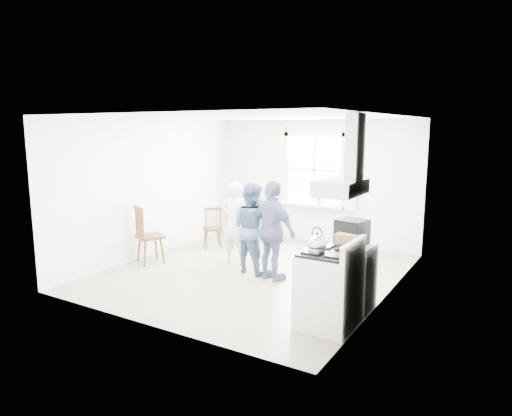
{
  "coord_description": "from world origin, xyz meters",
  "views": [
    {
      "loc": [
        3.89,
        -6.39,
        2.42
      ],
      "look_at": [
        -0.07,
        0.2,
        1.07
      ],
      "focal_mm": 32.0,
      "sensor_mm": 36.0,
      "label": 1
    }
  ],
  "objects_px": {
    "low_cabinet": "(354,276)",
    "windsor_chair_b": "(143,228)",
    "person_left": "(235,223)",
    "gas_stove": "(329,288)",
    "person_mid": "(252,228)",
    "windsor_chair_a": "(213,223)",
    "person_right": "(273,231)",
    "stereo_stack": "(352,232)"
  },
  "relations": [
    {
      "from": "low_cabinet",
      "to": "windsor_chair_b",
      "type": "height_order",
      "value": "windsor_chair_b"
    },
    {
      "from": "person_left",
      "to": "low_cabinet",
      "type": "bearing_deg",
      "value": 154.08
    },
    {
      "from": "gas_stove",
      "to": "person_mid",
      "type": "distance_m",
      "value": 2.38
    },
    {
      "from": "windsor_chair_a",
      "to": "windsor_chair_b",
      "type": "xyz_separation_m",
      "value": [
        -0.46,
        -1.46,
        0.12
      ]
    },
    {
      "from": "windsor_chair_a",
      "to": "gas_stove",
      "type": "bearing_deg",
      "value": -33.13
    },
    {
      "from": "gas_stove",
      "to": "windsor_chair_a",
      "type": "height_order",
      "value": "gas_stove"
    },
    {
      "from": "low_cabinet",
      "to": "person_right",
      "type": "xyz_separation_m",
      "value": [
        -1.51,
        0.46,
        0.35
      ]
    },
    {
      "from": "person_right",
      "to": "windsor_chair_a",
      "type": "bearing_deg",
      "value": -9.9
    },
    {
      "from": "stereo_stack",
      "to": "windsor_chair_a",
      "type": "distance_m",
      "value": 3.81
    },
    {
      "from": "windsor_chair_a",
      "to": "person_right",
      "type": "distance_m",
      "value": 2.25
    },
    {
      "from": "windsor_chair_b",
      "to": "person_right",
      "type": "bearing_deg",
      "value": 9.44
    },
    {
      "from": "low_cabinet",
      "to": "windsor_chair_b",
      "type": "xyz_separation_m",
      "value": [
        -3.93,
        0.06,
        0.2
      ]
    },
    {
      "from": "windsor_chair_a",
      "to": "person_right",
      "type": "bearing_deg",
      "value": -28.31
    },
    {
      "from": "person_right",
      "to": "person_mid",
      "type": "bearing_deg",
      "value": -1.55
    },
    {
      "from": "windsor_chair_b",
      "to": "person_mid",
      "type": "distance_m",
      "value": 2.01
    },
    {
      "from": "gas_stove",
      "to": "low_cabinet",
      "type": "relative_size",
      "value": 1.24
    },
    {
      "from": "person_left",
      "to": "windsor_chair_b",
      "type": "bearing_deg",
      "value": 23.19
    },
    {
      "from": "windsor_chair_a",
      "to": "person_left",
      "type": "relative_size",
      "value": 0.58
    },
    {
      "from": "person_left",
      "to": "person_mid",
      "type": "bearing_deg",
      "value": 148.22
    },
    {
      "from": "gas_stove",
      "to": "low_cabinet",
      "type": "bearing_deg",
      "value": 84.32
    },
    {
      "from": "person_left",
      "to": "person_right",
      "type": "xyz_separation_m",
      "value": [
        1.0,
        -0.41,
        0.06
      ]
    },
    {
      "from": "low_cabinet",
      "to": "windsor_chair_b",
      "type": "relative_size",
      "value": 0.85
    },
    {
      "from": "low_cabinet",
      "to": "person_mid",
      "type": "xyz_separation_m",
      "value": [
        -2.02,
        0.65,
        0.31
      ]
    },
    {
      "from": "gas_stove",
      "to": "person_right",
      "type": "distance_m",
      "value": 1.87
    },
    {
      "from": "stereo_stack",
      "to": "windsor_chair_a",
      "type": "height_order",
      "value": "stereo_stack"
    },
    {
      "from": "windsor_chair_b",
      "to": "person_left",
      "type": "distance_m",
      "value": 1.65
    },
    {
      "from": "gas_stove",
      "to": "person_mid",
      "type": "xyz_separation_m",
      "value": [
        -1.95,
        1.35,
        0.28
      ]
    },
    {
      "from": "stereo_stack",
      "to": "person_right",
      "type": "xyz_separation_m",
      "value": [
        -1.47,
        0.49,
        -0.26
      ]
    },
    {
      "from": "stereo_stack",
      "to": "person_left",
      "type": "distance_m",
      "value": 2.65
    },
    {
      "from": "windsor_chair_b",
      "to": "person_mid",
      "type": "bearing_deg",
      "value": 17.11
    },
    {
      "from": "person_mid",
      "to": "stereo_stack",
      "type": "bearing_deg",
      "value": 170.78
    },
    {
      "from": "low_cabinet",
      "to": "person_left",
      "type": "height_order",
      "value": "person_left"
    },
    {
      "from": "gas_stove",
      "to": "stereo_stack",
      "type": "xyz_separation_m",
      "value": [
        0.03,
        0.67,
        0.58
      ]
    },
    {
      "from": "gas_stove",
      "to": "windsor_chair_b",
      "type": "xyz_separation_m",
      "value": [
        -3.86,
        0.76,
        0.16
      ]
    },
    {
      "from": "gas_stove",
      "to": "person_mid",
      "type": "bearing_deg",
      "value": 145.33
    },
    {
      "from": "low_cabinet",
      "to": "windsor_chair_a",
      "type": "bearing_deg",
      "value": 156.35
    },
    {
      "from": "gas_stove",
      "to": "person_left",
      "type": "bearing_deg",
      "value": 147.09
    },
    {
      "from": "person_mid",
      "to": "person_right",
      "type": "relative_size",
      "value": 0.95
    },
    {
      "from": "stereo_stack",
      "to": "person_left",
      "type": "height_order",
      "value": "person_left"
    },
    {
      "from": "person_mid",
      "to": "person_right",
      "type": "height_order",
      "value": "person_right"
    },
    {
      "from": "windsor_chair_a",
      "to": "windsor_chair_b",
      "type": "height_order",
      "value": "windsor_chair_b"
    },
    {
      "from": "low_cabinet",
      "to": "stereo_stack",
      "type": "height_order",
      "value": "stereo_stack"
    }
  ]
}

